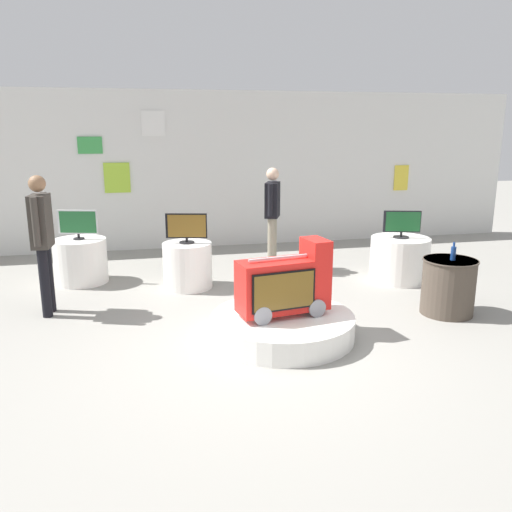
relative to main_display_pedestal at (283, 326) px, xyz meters
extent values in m
plane|color=gray|center=(-0.24, -0.20, -0.13)|extent=(30.00, 30.00, 0.00)
cube|color=silver|center=(-0.24, 4.79, 1.35)|extent=(12.71, 0.10, 2.96)
cube|color=white|center=(-1.19, 4.73, 2.22)|extent=(0.42, 0.02, 0.45)
cube|color=yellow|center=(3.82, 4.73, 1.13)|extent=(0.31, 0.02, 0.52)
cube|color=green|center=(-2.33, 4.73, 1.84)|extent=(0.43, 0.02, 0.30)
cube|color=#9ECC33|center=(-1.89, 4.73, 1.25)|extent=(0.47, 0.02, 0.55)
cylinder|color=white|center=(0.00, 0.00, 0.00)|extent=(1.59, 1.59, 0.26)
cylinder|color=gray|center=(-0.32, -0.05, 0.23)|extent=(0.27, 0.46, 0.20)
cylinder|color=gray|center=(0.32, 0.05, 0.23)|extent=(0.27, 0.46, 0.20)
cube|color=red|center=(0.00, 0.00, 0.48)|extent=(1.05, 0.54, 0.57)
cube|color=red|center=(0.39, 0.06, 0.86)|extent=(0.28, 0.41, 0.20)
cube|color=black|center=(-0.05, -0.21, 0.48)|extent=(0.72, 0.13, 0.43)
cube|color=brown|center=(-0.05, -0.21, 0.48)|extent=(0.68, 0.13, 0.39)
cube|color=#B2B2B7|center=(0.00, 0.00, 0.79)|extent=(0.80, 0.16, 0.02)
cylinder|color=white|center=(-2.41, 2.71, 0.20)|extent=(0.78, 0.78, 0.67)
cylinder|color=black|center=(-2.41, 2.71, 0.54)|extent=(0.16, 0.16, 0.02)
cylinder|color=black|center=(-2.41, 2.71, 0.59)|extent=(0.04, 0.04, 0.06)
cube|color=silver|center=(-2.41, 2.71, 0.80)|extent=(0.58, 0.19, 0.35)
cube|color=#1E5B2D|center=(-2.40, 2.69, 0.80)|extent=(0.53, 0.15, 0.32)
cylinder|color=white|center=(2.33, 1.78, 0.20)|extent=(0.88, 0.88, 0.67)
cylinder|color=black|center=(2.33, 1.78, 0.54)|extent=(0.23, 0.23, 0.02)
cylinder|color=black|center=(2.33, 1.78, 0.59)|extent=(0.04, 0.04, 0.07)
cube|color=black|center=(2.33, 1.78, 0.78)|extent=(0.54, 0.18, 0.32)
cube|color=#1E5B2D|center=(2.33, 1.76, 0.78)|extent=(0.49, 0.14, 0.29)
cylinder|color=white|center=(-0.86, 2.10, 0.20)|extent=(0.71, 0.71, 0.67)
cylinder|color=black|center=(-0.86, 2.10, 0.54)|extent=(0.21, 0.21, 0.02)
cylinder|color=black|center=(-0.86, 2.10, 0.58)|extent=(0.04, 0.04, 0.05)
cube|color=black|center=(-0.86, 2.10, 0.79)|extent=(0.58, 0.17, 0.36)
cube|color=brown|center=(-0.86, 2.08, 0.79)|extent=(0.53, 0.13, 0.32)
cylinder|color=#4C4238|center=(2.22, 0.29, 0.22)|extent=(0.64, 0.64, 0.70)
cylinder|color=#4C4238|center=(2.22, 0.29, 0.56)|extent=(0.67, 0.67, 0.02)
cylinder|color=navy|center=(2.22, 0.27, 0.65)|extent=(0.06, 0.06, 0.17)
cylinder|color=navy|center=(2.22, 0.27, 0.77)|extent=(0.03, 0.03, 0.06)
cylinder|color=gray|center=(0.53, 2.65, 0.31)|extent=(0.12, 0.12, 0.88)
cylinder|color=gray|center=(0.60, 2.84, 0.31)|extent=(0.12, 0.12, 0.88)
cube|color=black|center=(0.57, 2.75, 1.03)|extent=(0.33, 0.43, 0.55)
sphere|color=beige|center=(0.57, 2.75, 1.44)|extent=(0.20, 0.20, 0.20)
cylinder|color=black|center=(0.48, 2.52, 1.06)|extent=(0.08, 0.08, 0.50)
cylinder|color=black|center=(0.66, 2.97, 1.06)|extent=(0.08, 0.08, 0.50)
cylinder|color=black|center=(-2.67, 1.25, 0.30)|extent=(0.12, 0.12, 0.86)
cylinder|color=black|center=(-2.66, 1.45, 0.30)|extent=(0.12, 0.12, 0.86)
cube|color=#38332D|center=(-2.67, 1.35, 1.05)|extent=(0.22, 0.39, 0.64)
sphere|color=#8C6647|center=(-2.67, 1.35, 1.50)|extent=(0.20, 0.20, 0.20)
cylinder|color=#38332D|center=(-2.68, 1.11, 1.09)|extent=(0.08, 0.08, 0.58)
cylinder|color=#38332D|center=(-2.65, 1.59, 1.09)|extent=(0.08, 0.08, 0.58)
camera|label=1|loc=(-1.46, -5.26, 2.16)|focal=36.60mm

